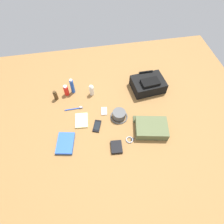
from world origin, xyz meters
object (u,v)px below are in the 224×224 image
at_px(toothpaste_tube, 92,90).
at_px(wallet, 116,147).
at_px(sunscreen_spray, 66,90).
at_px(cell_phone, 97,126).
at_px(deodorant_spray, 72,86).
at_px(media_player, 104,111).
at_px(notepad, 82,120).
at_px(bucket_hat, 119,115).
at_px(toothbrush, 75,109).
at_px(cologne_bottle, 56,95).
at_px(paperback_novel, 65,143).
at_px(wristwatch, 130,140).
at_px(backpack, 148,84).
at_px(toiletry_pouch, 151,127).

relative_size(toothpaste_tube, wallet, 1.05).
xyz_separation_m(sunscreen_spray, cell_phone, (0.24, -0.42, -0.05)).
xyz_separation_m(deodorant_spray, media_player, (0.26, -0.29, -0.08)).
relative_size(cell_phone, notepad, 0.87).
xyz_separation_m(bucket_hat, wallet, (-0.08, -0.29, -0.02)).
height_order(sunscreen_spray, toothbrush, sunscreen_spray).
bearing_deg(toothpaste_tube, notepad, -113.39).
bearing_deg(deodorant_spray, cologne_bottle, -160.20).
bearing_deg(toothpaste_tube, paperback_novel, -119.00).
bearing_deg(sunscreen_spray, notepad, -71.47).
bearing_deg(wristwatch, backpack, 60.45).
height_order(paperback_novel, media_player, paperback_novel).
bearing_deg(paperback_novel, toiletry_pouch, 0.83).
bearing_deg(paperback_novel, toothpaste_tube, 61.00).
bearing_deg(toiletry_pouch, toothbrush, 152.21).
bearing_deg(cell_phone, wallet, -60.17).
xyz_separation_m(backpack, cell_phone, (-0.56, -0.35, -0.05)).
height_order(cologne_bottle, sunscreen_spray, sunscreen_spray).
height_order(media_player, toothbrush, toothbrush).
relative_size(sunscreen_spray, wallet, 1.05).
bearing_deg(toothbrush, media_player, -15.58).
xyz_separation_m(wristwatch, toothbrush, (-0.43, 0.40, 0.00)).
height_order(toiletry_pouch, toothpaste_tube, toothpaste_tube).
distance_m(paperback_novel, media_player, 0.45).
xyz_separation_m(toiletry_pouch, sunscreen_spray, (-0.69, 0.53, 0.02)).
relative_size(backpack, cologne_bottle, 3.16).
distance_m(toothpaste_tube, wallet, 0.62).
xyz_separation_m(backpack, toothpaste_tube, (-0.56, 0.02, -0.00)).
distance_m(sunscreen_spray, toothpaste_tube, 0.24).
bearing_deg(bucket_hat, toothbrush, 157.94).
xyz_separation_m(backpack, deodorant_spray, (-0.73, 0.08, 0.02)).
bearing_deg(paperback_novel, deodorant_spray, 79.99).
bearing_deg(cell_phone, notepad, 148.15).
bearing_deg(bucket_hat, sunscreen_spray, 141.91).
distance_m(toiletry_pouch, paperback_novel, 0.73).
distance_m(toiletry_pouch, deodorant_spray, 0.84).
relative_size(paperback_novel, toothbrush, 1.28).
height_order(wristwatch, notepad, notepad).
relative_size(deodorant_spray, cell_phone, 1.31).
relative_size(bucket_hat, cologne_bottle, 1.50).
distance_m(media_player, toothbrush, 0.27).
xyz_separation_m(deodorant_spray, cell_phone, (0.18, -0.43, -0.08)).
xyz_separation_m(bucket_hat, toothpaste_tube, (-0.21, 0.31, 0.02)).
bearing_deg(paperback_novel, cologne_bottle, 97.73).
height_order(toiletry_pouch, wallet, toiletry_pouch).
height_order(sunscreen_spray, toothpaste_tube, same).
bearing_deg(wallet, cell_phone, 124.13).
height_order(toothbrush, wallet, wallet).
relative_size(bucket_hat, media_player, 1.74).
bearing_deg(notepad, backpack, 26.76).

